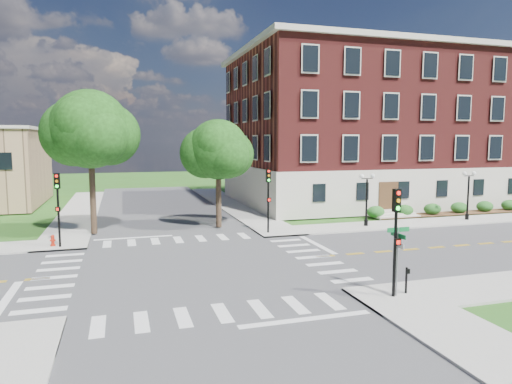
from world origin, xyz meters
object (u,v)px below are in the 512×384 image
object	(u,v)px
twin_lamp_west	(367,196)
fire_hydrant	(53,241)
push_button_post	(407,279)
traffic_signal_se	(396,228)
traffic_signal_ne	(268,192)
street_sign_pole	(398,248)
traffic_signal_nw	(58,200)
twin_lamp_east	(468,192)

from	to	relation	value
twin_lamp_west	fire_hydrant	size ratio (longest dim) A/B	5.64
twin_lamp_west	push_button_post	size ratio (longest dim) A/B	3.53
traffic_signal_se	traffic_signal_ne	bearing A→B (deg)	93.40
traffic_signal_se	street_sign_pole	bearing A→B (deg)	8.15
traffic_signal_se	traffic_signal_nw	world-z (taller)	same
traffic_signal_se	fire_hydrant	distance (m)	21.92
fire_hydrant	twin_lamp_west	bearing A→B (deg)	1.28
traffic_signal_ne	street_sign_pole	world-z (taller)	traffic_signal_ne
traffic_signal_ne	fire_hydrant	bearing A→B (deg)	-179.33
traffic_signal_se	fire_hydrant	size ratio (longest dim) A/B	6.40
street_sign_pole	traffic_signal_ne	bearing A→B (deg)	93.97
traffic_signal_nw	traffic_signal_se	bearing A→B (deg)	-43.50
traffic_signal_nw	twin_lamp_west	bearing A→B (deg)	2.17
street_sign_pole	fire_hydrant	xyz separation A→B (m)	(-15.98, 14.90, -1.84)
twin_lamp_west	street_sign_pole	distance (m)	17.13
traffic_signal_ne	fire_hydrant	distance (m)	15.18
street_sign_pole	traffic_signal_se	bearing A→B (deg)	-171.85
twin_lamp_west	twin_lamp_east	xyz separation A→B (m)	(10.01, 0.07, 0.00)
traffic_signal_ne	twin_lamp_west	xyz separation A→B (m)	(8.49, 0.35, -0.66)
push_button_post	twin_lamp_east	bearing A→B (deg)	42.30
twin_lamp_east	fire_hydrant	bearing A→B (deg)	-178.99
traffic_signal_se	traffic_signal_ne	world-z (taller)	same
traffic_signal_nw	push_button_post	xyz separation A→B (m)	(16.14, -14.37, -2.39)
traffic_signal_nw	twin_lamp_east	world-z (taller)	traffic_signal_nw
twin_lamp_west	street_sign_pole	size ratio (longest dim) A/B	1.36
traffic_signal_ne	fire_hydrant	size ratio (longest dim) A/B	6.40
twin_lamp_west	fire_hydrant	world-z (taller)	twin_lamp_west
traffic_signal_ne	traffic_signal_nw	distance (m)	14.47
twin_lamp_west	traffic_signal_nw	bearing A→B (deg)	-177.83
traffic_signal_se	fire_hydrant	xyz separation A→B (m)	(-15.83, 14.92, -2.72)
traffic_signal_ne	traffic_signal_nw	world-z (taller)	same
traffic_signal_ne	push_button_post	world-z (taller)	traffic_signal_ne
traffic_signal_ne	fire_hydrant	xyz separation A→B (m)	(-14.93, -0.18, -2.72)
twin_lamp_west	street_sign_pole	xyz separation A→B (m)	(-7.44, -15.42, -0.21)
street_sign_pole	traffic_signal_nw	bearing A→B (deg)	136.82
twin_lamp_west	twin_lamp_east	size ratio (longest dim) A/B	1.00
traffic_signal_ne	twin_lamp_east	world-z (taller)	traffic_signal_ne
traffic_signal_nw	street_sign_pole	xyz separation A→B (m)	(15.51, -14.55, -0.88)
push_button_post	twin_lamp_west	bearing A→B (deg)	65.93
traffic_signal_nw	push_button_post	size ratio (longest dim) A/B	4.00
traffic_signal_se	twin_lamp_east	bearing A→B (deg)	41.38
twin_lamp_east	fire_hydrant	size ratio (longest dim) A/B	5.64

